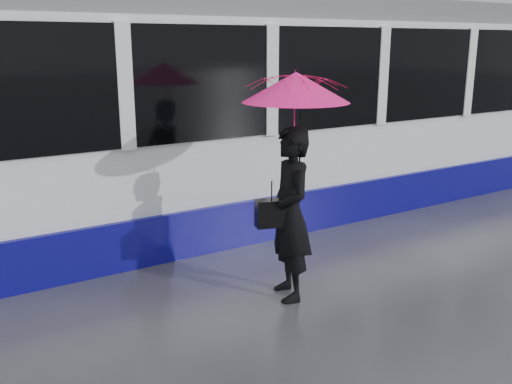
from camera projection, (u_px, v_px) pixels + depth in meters
ground at (190, 305)px, 6.03m from camera, size 90.00×90.00×0.00m
rails at (112, 238)px, 8.07m from camera, size 34.00×1.51×0.02m
tram at (131, 121)px, 7.86m from camera, size 26.00×2.56×3.35m
woman at (290, 214)px, 6.01m from camera, size 0.62×0.78×1.86m
umbrella at (296, 109)px, 5.75m from camera, size 1.36×1.36×1.26m
handbag at (272, 213)px, 5.90m from camera, size 0.36×0.23×0.47m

